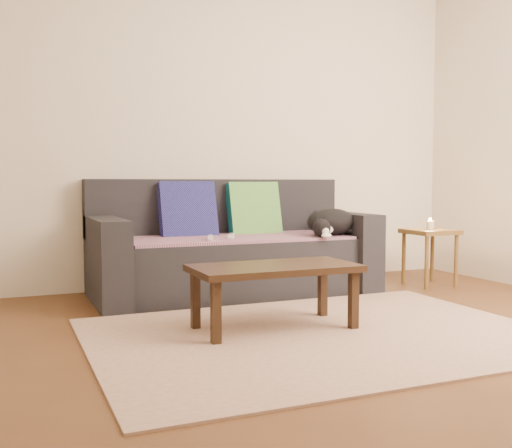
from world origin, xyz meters
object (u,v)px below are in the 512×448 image
at_px(wii_remote_a, 211,238).
at_px(wii_remote_b, 231,236).
at_px(side_table, 430,239).
at_px(coffee_table, 274,273).
at_px(cat, 331,222).
at_px(sofa, 231,252).

bearing_deg(wii_remote_a, wii_remote_b, -49.94).
xyz_separation_m(side_table, coffee_table, (-1.80, -0.87, -0.05)).
bearing_deg(wii_remote_a, cat, -71.95).
bearing_deg(wii_remote_a, side_table, -72.74).
distance_m(wii_remote_a, wii_remote_b, 0.19).
distance_m(sofa, cat, 0.80).
bearing_deg(coffee_table, side_table, 25.79).
bearing_deg(wii_remote_b, cat, -69.61).
height_order(sofa, wii_remote_a, sofa).
relative_size(wii_remote_a, side_table, 0.33).
xyz_separation_m(cat, wii_remote_a, (-0.96, 0.01, -0.08)).
height_order(cat, wii_remote_b, cat).
xyz_separation_m(sofa, coffee_table, (-0.19, -1.20, 0.02)).
height_order(side_table, coffee_table, side_table).
xyz_separation_m(wii_remote_b, side_table, (1.69, -0.12, -0.08)).
distance_m(sofa, coffee_table, 1.22).
distance_m(wii_remote_a, side_table, 1.88).
height_order(wii_remote_a, side_table, wii_remote_a).
height_order(wii_remote_a, wii_remote_b, same).
bearing_deg(coffee_table, wii_remote_a, 94.45).
height_order(wii_remote_b, coffee_table, wii_remote_b).
relative_size(wii_remote_a, coffee_table, 0.16).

